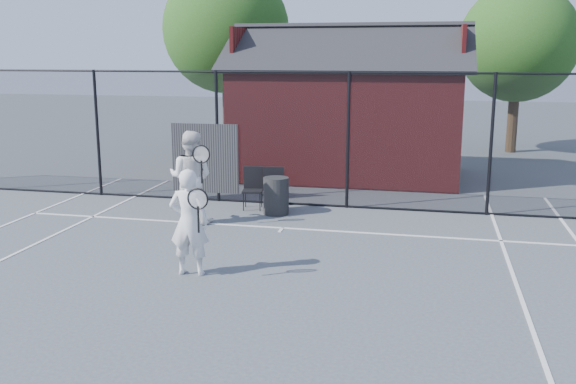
% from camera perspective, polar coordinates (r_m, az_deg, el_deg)
% --- Properties ---
extents(ground, '(80.00, 80.00, 0.00)m').
position_cam_1_polar(ground, '(9.88, -4.45, -7.75)').
color(ground, '#44494D').
rests_on(ground, ground).
extents(court_lines, '(11.02, 18.00, 0.01)m').
position_cam_1_polar(court_lines, '(8.71, -7.03, -10.58)').
color(court_lines, silver).
rests_on(court_lines, ground).
extents(fence, '(22.04, 3.00, 3.00)m').
position_cam_1_polar(fence, '(14.33, 0.15, 4.51)').
color(fence, black).
rests_on(fence, ground).
extents(clubhouse, '(6.50, 4.36, 4.19)m').
position_cam_1_polar(clubhouse, '(18.09, 5.42, 6.57)').
color(clubhouse, maroon).
rests_on(clubhouse, ground).
extents(tree_left, '(4.48, 4.48, 6.44)m').
position_cam_1_polar(tree_left, '(23.53, -5.53, 14.15)').
color(tree_left, '#342614').
rests_on(tree_left, ground).
extents(tree_right, '(3.97, 3.97, 5.70)m').
position_cam_1_polar(tree_right, '(23.53, 19.78, 12.34)').
color(tree_right, '#342614').
rests_on(tree_right, ground).
extents(player_front, '(0.77, 0.58, 1.67)m').
position_cam_1_polar(player_front, '(9.94, -8.78, -2.66)').
color(player_front, white).
rests_on(player_front, ground).
extents(player_back, '(1.01, 0.75, 1.87)m').
position_cam_1_polar(player_back, '(13.03, -8.64, 1.33)').
color(player_back, white).
rests_on(player_back, ground).
extents(chair_left, '(0.50, 0.52, 0.91)m').
position_cam_1_polar(chair_left, '(14.11, -3.17, 0.27)').
color(chair_left, black).
rests_on(chair_left, ground).
extents(chair_right, '(0.53, 0.54, 0.94)m').
position_cam_1_polar(chair_right, '(13.83, -1.31, 0.11)').
color(chair_right, black).
rests_on(chair_right, ground).
extents(waste_bin, '(0.56, 0.56, 0.79)m').
position_cam_1_polar(waste_bin, '(13.67, -1.07, -0.34)').
color(waste_bin, '#252525').
rests_on(waste_bin, ground).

